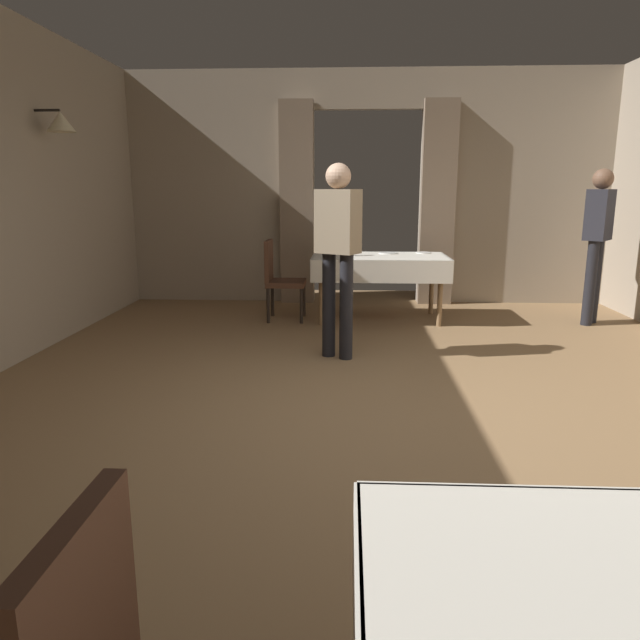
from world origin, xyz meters
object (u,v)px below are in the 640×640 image
object	(u,v)px
dining_table_mid	(379,263)
plate_mid_c	(423,253)
flower_vase_mid	(351,246)
person_waiter_by_doorway	(338,245)
chair_mid_left	(279,276)
plate_mid_b	(388,253)
person_diner_standing_aside	(598,233)

from	to	relation	value
dining_table_mid	plate_mid_c	size ratio (longest dim) A/B	8.48
dining_table_mid	flower_vase_mid	world-z (taller)	flower_vase_mid
person_waiter_by_doorway	chair_mid_left	bearing A→B (deg)	114.62
dining_table_mid	plate_mid_b	distance (m)	0.27
chair_mid_left	plate_mid_c	world-z (taller)	chair_mid_left
plate_mid_c	dining_table_mid	bearing A→B (deg)	-151.13
plate_mid_b	plate_mid_c	bearing A→B (deg)	8.51
chair_mid_left	person_diner_standing_aside	distance (m)	3.59
plate_mid_b	plate_mid_c	world-z (taller)	same
flower_vase_mid	dining_table_mid	bearing A→B (deg)	3.11
flower_vase_mid	plate_mid_c	size ratio (longest dim) A/B	1.10
flower_vase_mid	person_waiter_by_doorway	world-z (taller)	person_waiter_by_doorway
dining_table_mid	plate_mid_b	size ratio (longest dim) A/B	6.95
plate_mid_b	person_waiter_by_doorway	xyz separation A→B (m)	(-0.57, -1.86, 0.27)
flower_vase_mid	plate_mid_c	distance (m)	0.93
flower_vase_mid	person_diner_standing_aside	distance (m)	2.72
plate_mid_b	plate_mid_c	xyz separation A→B (m)	(0.43, 0.06, 0.00)
chair_mid_left	plate_mid_b	size ratio (longest dim) A/B	4.16
dining_table_mid	person_diner_standing_aside	bearing A→B (deg)	-3.02
person_waiter_by_doorway	flower_vase_mid	bearing A→B (deg)	85.48
chair_mid_left	person_diner_standing_aside	xyz separation A→B (m)	(3.55, -0.04, 0.51)
plate_mid_c	chair_mid_left	bearing A→B (deg)	-167.37
dining_table_mid	person_waiter_by_doorway	xyz separation A→B (m)	(-0.45, -1.63, 0.36)
chair_mid_left	flower_vase_mid	bearing A→B (deg)	4.57
flower_vase_mid	plate_mid_b	bearing A→B (deg)	29.77
plate_mid_c	plate_mid_b	bearing A→B (deg)	-171.49
flower_vase_mid	person_diner_standing_aside	bearing A→B (deg)	-2.28
plate_mid_b	person_diner_standing_aside	distance (m)	2.32
chair_mid_left	plate_mid_b	bearing A→B (deg)	13.99
dining_table_mid	person_waiter_by_doorway	bearing A→B (deg)	-105.57
flower_vase_mid	person_waiter_by_doorway	bearing A→B (deg)	-94.52
flower_vase_mid	plate_mid_c	bearing A→B (deg)	19.98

